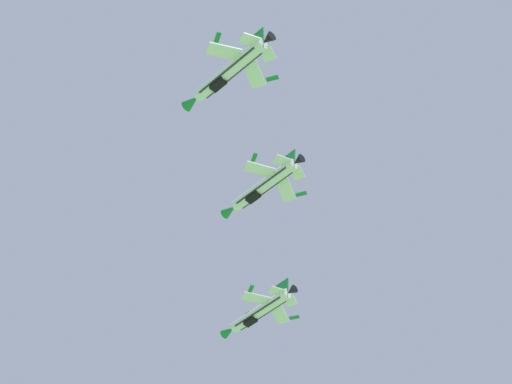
# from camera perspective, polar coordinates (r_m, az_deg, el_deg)

# --- Properties ---
(fighter_jet_lead) EXTENTS (13.60, 11.94, 4.36)m
(fighter_jet_lead) POSITION_cam_1_polar(r_m,az_deg,el_deg) (171.93, 0.16, -6.26)
(fighter_jet_lead) COLOR silver
(fighter_jet_left_wing) EXTENTS (13.60, 11.94, 4.38)m
(fighter_jet_left_wing) POSITION_cam_1_polar(r_m,az_deg,el_deg) (156.93, 0.36, 0.30)
(fighter_jet_left_wing) COLOR silver
(fighter_jet_right_wing) EXTENTS (13.60, 11.94, 4.34)m
(fighter_jet_right_wing) POSITION_cam_1_polar(r_m,az_deg,el_deg) (138.68, -1.45, 6.29)
(fighter_jet_right_wing) COLOR silver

